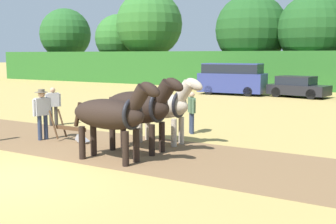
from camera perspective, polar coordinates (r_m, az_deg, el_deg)
name	(u,v)px	position (r m, az deg, el deg)	size (l,w,h in m)	color
ground_plane	(18,177)	(10.66, -19.66, -8.34)	(240.00, 240.00, 0.00)	#A88E4C
plowed_furrow_strip	(55,139)	(14.92, -15.04, -3.59)	(22.71, 4.03, 0.01)	brown
hedgerow	(299,71)	(35.70, 17.27, 5.38)	(68.28, 1.33, 3.17)	#286023
tree_far_left	(65,34)	(53.50, -13.72, 10.21)	(6.13, 6.13, 8.40)	#4C3823
tree_left	(119,38)	(48.43, -6.70, 9.90)	(5.31, 5.31, 7.36)	brown
tree_center_left	(149,24)	(45.53, -2.56, 11.81)	(7.02, 7.02, 9.59)	#423323
tree_center	(251,30)	(40.18, 11.21, 10.84)	(6.62, 6.62, 8.43)	#423323
tree_center_right	(313,29)	(38.60, 19.03, 10.52)	(6.03, 6.03, 8.02)	#4C3823
draft_horse_lead_left	(112,115)	(11.38, -7.65, -0.34)	(2.93, 0.89, 2.28)	black
draft_horse_lead_right	(140,107)	(12.45, -3.87, 0.63)	(2.82, 1.02, 2.32)	black
draft_horse_trail_left	(163,105)	(13.57, -0.64, 0.89)	(2.66, 0.89, 2.24)	#B2A38E
plow	(73,133)	(14.27, -12.69, -2.75)	(1.52, 0.46, 1.13)	#4C331E
farmer_at_plow	(42,110)	(14.80, -16.68, 0.23)	(0.43, 0.65, 1.73)	#28334C
farmer_beside_team	(192,110)	(15.38, 3.23, 0.30)	(0.44, 0.51, 1.54)	#28334C
farmer_onlooker_right	(53,104)	(17.66, -15.30, 1.07)	(0.42, 0.55, 1.56)	#38332D
parked_van	(232,79)	(30.79, 8.70, 4.48)	(4.76, 2.27, 2.24)	navy
parked_car_left	(298,87)	(29.84, 17.16, 3.26)	(4.18, 2.51, 1.43)	black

